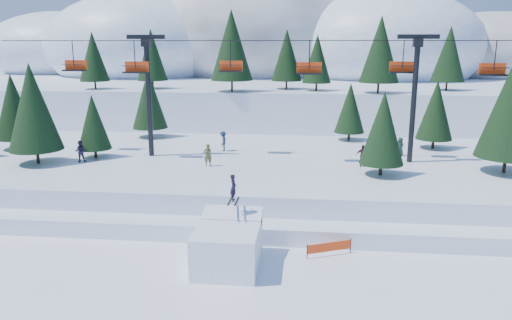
# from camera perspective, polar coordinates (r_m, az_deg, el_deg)

# --- Properties ---
(ground) EXTENTS (160.00, 160.00, 0.00)m
(ground) POSITION_cam_1_polar(r_m,az_deg,el_deg) (26.74, -4.71, -13.85)
(ground) COLOR white
(ground) RESTS_ON ground
(mid_shelf) EXTENTS (70.00, 22.00, 2.50)m
(mid_shelf) POSITION_cam_1_polar(r_m,az_deg,el_deg) (43.01, -0.26, -1.39)
(mid_shelf) COLOR white
(mid_shelf) RESTS_ON ground
(berm) EXTENTS (70.00, 6.00, 1.10)m
(berm) POSITION_cam_1_polar(r_m,az_deg,el_deg) (33.76, -2.17, -6.85)
(berm) COLOR white
(berm) RESTS_ON ground
(mountain_ridge) EXTENTS (119.00, 60.57, 26.46)m
(mountain_ridge) POSITION_cam_1_polar(r_m,az_deg,el_deg) (97.21, 0.42, 11.86)
(mountain_ridge) COLOR white
(mountain_ridge) RESTS_ON ground
(jump_kicker) EXTENTS (3.45, 4.70, 4.92)m
(jump_kicker) POSITION_cam_1_polar(r_m,az_deg,el_deg) (27.99, -3.20, -9.67)
(jump_kicker) COLOR white
(jump_kicker) RESTS_ON ground
(chairlift) EXTENTS (46.00, 3.21, 10.28)m
(chairlift) POSITION_cam_1_polar(r_m,az_deg,el_deg) (41.58, 2.21, 9.38)
(chairlift) COLOR black
(chairlift) RESTS_ON mid_shelf
(conifer_stand) EXTENTS (63.55, 16.65, 9.09)m
(conifer_stand) POSITION_cam_1_polar(r_m,az_deg,el_deg) (42.24, 1.21, 6.13)
(conifer_stand) COLOR black
(conifer_stand) RESTS_ON mid_shelf
(distant_skiers) EXTENTS (27.68, 6.67, 1.81)m
(distant_skiers) POSITION_cam_1_polar(r_m,az_deg,el_deg) (42.40, -1.99, 1.35)
(distant_skiers) COLOR #421F30
(distant_skiers) RESTS_ON mid_shelf
(banner_near) EXTENTS (2.61, 1.22, 0.90)m
(banner_near) POSITION_cam_1_polar(r_m,az_deg,el_deg) (29.83, 8.37, -9.81)
(banner_near) COLOR black
(banner_near) RESTS_ON ground
(banner_far) EXTENTS (2.72, 0.93, 0.90)m
(banner_far) POSITION_cam_1_polar(r_m,az_deg,el_deg) (32.27, 14.37, -8.27)
(banner_far) COLOR black
(banner_far) RESTS_ON ground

